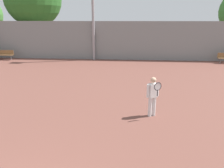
{
  "coord_description": "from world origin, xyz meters",
  "views": [
    {
      "loc": [
        2.44,
        -2.22,
        3.59
      ],
      "look_at": [
        1.64,
        6.83,
        0.88
      ],
      "focal_mm": 35.0,
      "sensor_mm": 36.0,
      "label": 1
    }
  ],
  "objects": [
    {
      "name": "tennis_player",
      "position": [
        3.29,
        5.62,
        0.86
      ],
      "size": [
        0.52,
        0.5,
        1.54
      ],
      "rotation": [
        0.0,
        0.0,
        0.54
      ],
      "color": "silver",
      "rests_on": "ground_plane"
    },
    {
      "name": "back_fence",
      "position": [
        0.0,
        17.67,
        1.71
      ],
      "size": [
        27.1,
        0.06,
        3.41
      ],
      "color": "gray",
      "rests_on": "ground_plane"
    },
    {
      "name": "bench_courtside_near",
      "position": [
        -9.24,
        16.69,
        0.54
      ],
      "size": [
        1.97,
        0.4,
        0.87
      ],
      "color": "brown",
      "rests_on": "ground_plane"
    }
  ]
}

